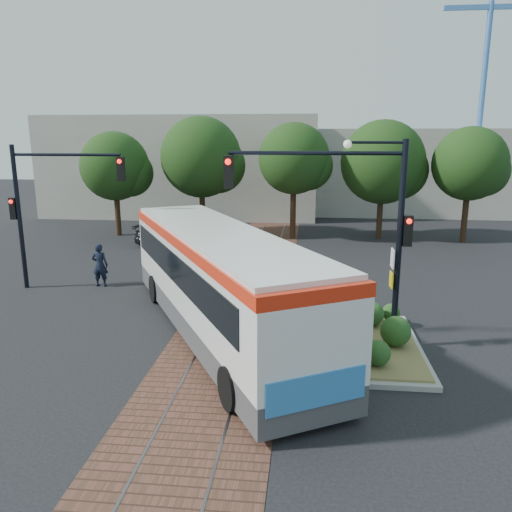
% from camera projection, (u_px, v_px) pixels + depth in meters
% --- Properties ---
extents(ground, '(120.00, 120.00, 0.00)m').
position_uv_depth(ground, '(232.00, 331.00, 16.57)').
color(ground, black).
rests_on(ground, ground).
extents(trackbed, '(3.60, 40.00, 0.02)m').
position_uv_depth(trackbed, '(246.00, 294.00, 20.44)').
color(trackbed, brown).
rests_on(trackbed, ground).
extents(tree_row, '(26.40, 5.60, 7.67)m').
position_uv_depth(tree_row, '(289.00, 161.00, 31.24)').
color(tree_row, '#382314').
rests_on(tree_row, ground).
extents(warehouses, '(40.00, 13.00, 8.00)m').
position_uv_depth(warehouses, '(275.00, 167.00, 43.59)').
color(warehouses, '#ADA899').
rests_on(warehouses, ground).
extents(crane, '(8.00, 0.50, 18.00)m').
position_uv_depth(crane, '(483.00, 86.00, 45.19)').
color(crane, '#3F72B2').
rests_on(crane, ground).
extents(city_bus, '(8.50, 12.50, 3.42)m').
position_uv_depth(city_bus, '(218.00, 277.00, 15.95)').
color(city_bus, '#424244').
rests_on(city_bus, ground).
extents(traffic_island, '(2.20, 5.20, 1.13)m').
position_uv_depth(traffic_island, '(384.00, 338.00, 15.14)').
color(traffic_island, gray).
rests_on(traffic_island, ground).
extents(signal_pole_main, '(5.49, 0.46, 6.00)m').
position_uv_depth(signal_pole_main, '(358.00, 212.00, 14.45)').
color(signal_pole_main, black).
rests_on(signal_pole_main, ground).
extents(signal_pole_left, '(4.99, 0.34, 6.00)m').
position_uv_depth(signal_pole_left, '(43.00, 198.00, 20.40)').
color(signal_pole_left, black).
rests_on(signal_pole_left, ground).
extents(officer, '(0.70, 0.48, 1.87)m').
position_uv_depth(officer, '(100.00, 265.00, 21.38)').
color(officer, black).
rests_on(officer, ground).
extents(parked_car, '(4.72, 2.76, 1.28)m').
position_uv_depth(parked_car, '(172.00, 237.00, 29.14)').
color(parked_car, black).
rests_on(parked_car, ground).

